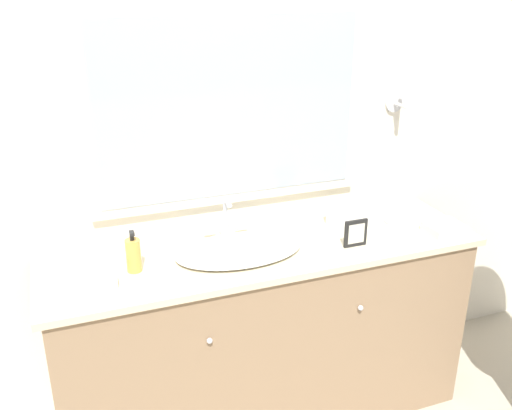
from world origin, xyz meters
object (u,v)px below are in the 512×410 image
at_px(appliance_box, 355,213).
at_px(soap_bottle, 133,255).
at_px(picture_frame, 356,233).
at_px(sink_basin, 239,249).

bearing_deg(appliance_box, soap_bottle, -175.42).
relative_size(soap_bottle, appliance_box, 0.74).
relative_size(soap_bottle, picture_frame, 1.44).
height_order(soap_bottle, picture_frame, soap_bottle).
bearing_deg(sink_basin, soap_bottle, -179.44).
distance_m(sink_basin, soap_bottle, 0.45).
height_order(sink_basin, soap_bottle, sink_basin).
bearing_deg(sink_basin, appliance_box, 7.51).
xyz_separation_m(soap_bottle, picture_frame, (0.94, -0.11, -0.01)).
height_order(soap_bottle, appliance_box, soap_bottle).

